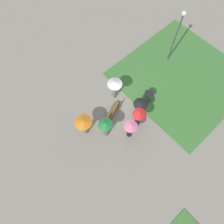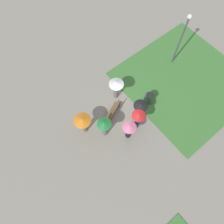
% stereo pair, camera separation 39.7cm
% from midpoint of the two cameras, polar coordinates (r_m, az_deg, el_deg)
% --- Properties ---
extents(ground_plane, '(90.00, 90.00, 0.00)m').
position_cam_midpoint_polar(ground_plane, '(15.90, 5.46, -0.34)').
color(ground_plane, gray).
extents(lawn_patch_near, '(8.71, 8.76, 0.06)m').
position_cam_midpoint_polar(lawn_patch_near, '(18.12, 18.98, 7.74)').
color(lawn_patch_near, '#427A38').
rests_on(lawn_patch_near, ground_plane).
extents(park_bench, '(1.71, 1.04, 0.90)m').
position_cam_midpoint_polar(park_bench, '(15.35, 1.07, -0.06)').
color(park_bench, brown).
rests_on(park_bench, ground_plane).
extents(lamp_post, '(0.32, 0.32, 4.70)m').
position_cam_midpoint_polar(lamp_post, '(16.75, 18.61, 18.52)').
color(lamp_post, '#474C51').
rests_on(lamp_post, ground_plane).
extents(trash_bin, '(0.62, 0.62, 0.96)m').
position_cam_midpoint_polar(trash_bin, '(16.08, 10.38, 3.45)').
color(trash_bin, '#335638').
rests_on(trash_bin, ground_plane).
extents(crowd_person_black, '(0.96, 0.96, 1.84)m').
position_cam_midpoint_polar(crowd_person_black, '(14.82, 8.06, 0.78)').
color(crowd_person_black, '#1E3328').
rests_on(crowd_person_black, ground_plane).
extents(crowd_person_pink, '(0.91, 0.91, 1.85)m').
position_cam_midpoint_polar(crowd_person_pink, '(14.07, 5.31, -4.48)').
color(crowd_person_pink, black).
rests_on(crowd_person_pink, ground_plane).
extents(crowd_person_orange, '(1.13, 1.13, 1.93)m').
position_cam_midpoint_polar(crowd_person_orange, '(14.09, -6.82, -2.64)').
color(crowd_person_orange, slate).
rests_on(crowd_person_orange, ground_plane).
extents(crowd_person_white, '(1.04, 1.04, 1.97)m').
position_cam_midpoint_polar(crowd_person_white, '(15.20, 1.88, 6.80)').
color(crowd_person_white, slate).
rests_on(crowd_person_white, ground_plane).
extents(crowd_person_green, '(0.94, 0.94, 1.88)m').
position_cam_midpoint_polar(crowd_person_green, '(14.11, -1.20, -3.79)').
color(crowd_person_green, slate).
rests_on(crowd_person_green, ground_plane).
extents(crowd_person_red, '(0.92, 0.92, 1.98)m').
position_cam_midpoint_polar(crowd_person_red, '(14.33, 7.63, -1.64)').
color(crowd_person_red, '#282D47').
rests_on(crowd_person_red, ground_plane).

